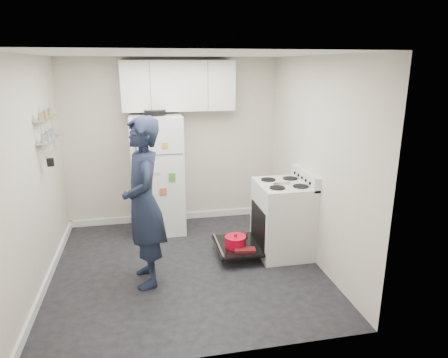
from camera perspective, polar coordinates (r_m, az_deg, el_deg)
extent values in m
cube|color=black|center=(5.05, -5.37, -12.35)|extent=(3.20, 3.20, 0.01)
cube|color=white|center=(4.44, -6.25, 17.32)|extent=(3.20, 3.20, 0.01)
cube|color=beige|center=(6.14, -7.36, 5.20)|extent=(3.20, 0.01, 2.50)
cube|color=beige|center=(3.07, -2.62, -5.87)|extent=(3.20, 0.01, 2.50)
cube|color=beige|center=(4.71, -25.51, 0.39)|extent=(0.01, 3.20, 2.50)
cube|color=beige|center=(5.00, 12.79, 2.42)|extent=(0.01, 3.20, 2.50)
cube|color=white|center=(5.13, -23.70, -12.60)|extent=(0.03, 3.20, 0.10)
cube|color=white|center=(6.46, -6.97, -5.33)|extent=(3.20, 0.03, 0.10)
cube|color=silver|center=(5.25, 8.34, -5.75)|extent=(0.65, 0.76, 0.92)
cube|color=black|center=(5.25, 7.59, -6.42)|extent=(0.53, 0.60, 0.52)
cube|color=orange|center=(5.34, 10.34, -6.15)|extent=(0.02, 0.56, 0.46)
cylinder|color=black|center=(5.34, 8.03, -8.16)|extent=(0.34, 0.34, 0.02)
cube|color=silver|center=(5.17, 11.55, 0.21)|extent=(0.08, 0.76, 0.18)
cube|color=silver|center=(5.09, 8.55, -0.78)|extent=(0.65, 0.76, 0.03)
cube|color=#B2B2B7|center=(5.02, 8.23, -0.59)|extent=(0.22, 0.03, 0.01)
cube|color=black|center=(5.21, 1.89, -9.51)|extent=(0.55, 0.70, 0.03)
cylinder|color=#B2B2B7|center=(5.15, -0.79, -9.38)|extent=(0.02, 0.66, 0.02)
cylinder|color=red|center=(5.13, 1.65, -9.01)|extent=(0.26, 0.26, 0.12)
cylinder|color=red|center=(5.10, 1.66, -8.29)|extent=(0.27, 0.27, 0.02)
sphere|color=red|center=(5.09, 1.66, -8.01)|extent=(0.04, 0.04, 0.04)
cube|color=maroon|center=(5.03, 3.01, -10.10)|extent=(0.27, 0.16, 0.04)
cube|color=maroon|center=(5.41, 1.84, -8.09)|extent=(0.29, 0.20, 0.04)
cube|color=white|center=(5.88, -9.43, 0.67)|extent=(0.72, 0.70, 1.71)
cube|color=#4C4C4C|center=(5.45, -9.45, 3.44)|extent=(0.68, 0.01, 0.01)
cube|color=#B2B2B7|center=(5.40, -12.47, 4.47)|extent=(0.02, 0.03, 0.20)
cube|color=#B2B2B7|center=(5.50, -12.21, 0.19)|extent=(0.02, 0.03, 0.55)
cylinder|color=black|center=(5.71, -9.85, 9.33)|extent=(0.30, 0.30, 0.07)
cube|color=gold|center=(5.42, -8.45, 4.78)|extent=(0.07, 0.01, 0.07)
cube|color=white|center=(5.48, -9.88, 1.62)|extent=(0.12, 0.01, 0.16)
cube|color=gold|center=(5.43, -11.06, 3.91)|extent=(0.06, 0.01, 0.06)
cube|color=#BB5A35|center=(5.58, -8.69, -1.81)|extent=(0.10, 0.01, 0.10)
cube|color=#469030|center=(5.53, -7.43, 0.24)|extent=(0.09, 0.01, 0.12)
cube|color=silver|center=(5.88, -6.53, 13.10)|extent=(1.60, 0.33, 0.70)
cube|color=#B2B2B7|center=(5.07, -24.10, 7.94)|extent=(0.14, 0.60, 0.02)
cube|color=#B2B2B7|center=(5.11, -23.78, 5.17)|extent=(0.14, 0.60, 0.02)
cylinder|color=black|center=(4.97, -23.56, 2.22)|extent=(0.08, 0.08, 0.09)
imported|color=#182036|center=(4.43, -11.39, -3.42)|extent=(0.53, 0.74, 1.89)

